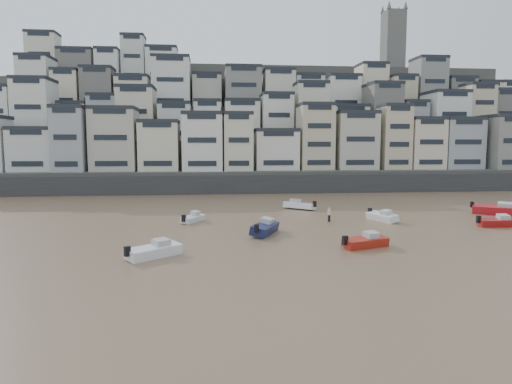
{
  "coord_description": "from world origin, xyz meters",
  "views": [
    {
      "loc": [
        -2.33,
        -20.79,
        9.5
      ],
      "look_at": [
        2.89,
        30.0,
        4.0
      ],
      "focal_mm": 32.0,
      "sensor_mm": 36.0,
      "label": 1
    }
  ],
  "objects": [
    {
      "name": "boat_f",
      "position": [
        -4.36,
        34.0,
        0.56
      ],
      "size": [
        3.27,
        4.25,
        1.13
      ],
      "primitive_type": null,
      "rotation": [
        0.0,
        0.0,
        1.04
      ],
      "color": "silver",
      "rests_on": "ground"
    },
    {
      "name": "boat_e",
      "position": [
        18.63,
        32.37,
        0.66
      ],
      "size": [
        3.13,
        5.09,
        1.32
      ],
      "primitive_type": null,
      "rotation": [
        0.0,
        0.0,
        -1.22
      ],
      "color": "silver",
      "rests_on": "ground"
    },
    {
      "name": "boat_g",
      "position": [
        35.66,
        35.52,
        0.88
      ],
      "size": [
        6.4,
        5.51,
        1.75
      ],
      "primitive_type": null,
      "rotation": [
        0.0,
        0.0,
        -0.64
      ],
      "color": "#AB151C",
      "rests_on": "ground"
    },
    {
      "name": "boat_h",
      "position": [
        10.58,
        43.37,
        0.71
      ],
      "size": [
        5.0,
        4.75,
        1.42
      ],
      "primitive_type": null,
      "rotation": [
        0.0,
        0.0,
        2.41
      ],
      "color": "white",
      "rests_on": "ground"
    },
    {
      "name": "hillside",
      "position": [
        14.73,
        104.84,
        13.01
      ],
      "size": [
        141.04,
        66.0,
        50.0
      ],
      "color": "#4C4C47",
      "rests_on": "ground"
    },
    {
      "name": "boat_a",
      "position": [
        11.79,
        18.82,
        0.66
      ],
      "size": [
        5.11,
        3.19,
        1.33
      ],
      "primitive_type": null,
      "rotation": [
        0.0,
        0.0,
        0.36
      ],
      "color": "#9E2013",
      "rests_on": "ground"
    },
    {
      "name": "boat_c",
      "position": [
        3.4,
        25.94,
        0.77
      ],
      "size": [
        4.03,
        5.86,
        1.53
      ],
      "primitive_type": null,
      "rotation": [
        0.0,
        0.0,
        1.14
      ],
      "color": "#141C41",
      "rests_on": "ground"
    },
    {
      "name": "ground",
      "position": [
        0.0,
        0.0,
        0.0
      ],
      "size": [
        400.0,
        400.0,
        0.0
      ],
      "primitive_type": "plane",
      "color": "brown",
      "rests_on": "ground"
    },
    {
      "name": "boat_j",
      "position": [
        -6.98,
        17.12,
        0.71
      ],
      "size": [
        5.11,
        4.63,
        1.42
      ],
      "primitive_type": null,
      "rotation": [
        0.0,
        0.0,
        0.69
      ],
      "color": "white",
      "rests_on": "ground"
    },
    {
      "name": "harbor_wall",
      "position": [
        10.0,
        65.0,
        1.75
      ],
      "size": [
        140.0,
        3.0,
        3.5
      ],
      "primitive_type": "cube",
      "color": "#38383A",
      "rests_on": "ground"
    },
    {
      "name": "person_pink",
      "position": [
        12.08,
        32.59,
        0.87
      ],
      "size": [
        0.44,
        0.44,
        1.74
      ],
      "primitive_type": null,
      "color": "beige",
      "rests_on": "ground"
    },
    {
      "name": "boat_d",
      "position": [
        30.35,
        27.45,
        0.65
      ],
      "size": [
        4.81,
        1.8,
        1.29
      ],
      "primitive_type": null,
      "rotation": [
        0.0,
        0.0,
        -0.05
      ],
      "color": "maroon",
      "rests_on": "ground"
    }
  ]
}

